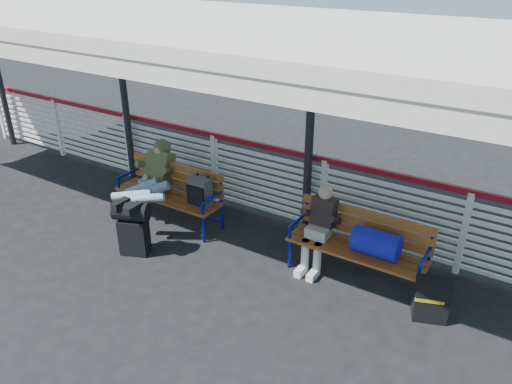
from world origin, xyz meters
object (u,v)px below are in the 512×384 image
Objects in this scene: traveler_man at (147,186)px; suitcase_side at (431,300)px; companion_person at (319,228)px; bench_left at (180,189)px; bench_right at (368,242)px; luggage_stack at (133,226)px.

traveler_man is 4.30m from suitcase_side.
bench_left is at bearing -178.37° from companion_person.
companion_person is at bearing -179.33° from bench_right.
companion_person is (-0.67, -0.01, 0.00)m from bench_right.
bench_right is at bearing 0.67° from companion_person.
bench_right is (3.02, 0.07, 0.00)m from bench_left.
traveler_man is (-0.33, -0.35, 0.11)m from bench_left.
bench_left is (-0.01, 1.03, 0.15)m from luggage_stack.
luggage_stack is 1.51× the size of suitcase_side.
traveler_man reaches higher than bench_left.
bench_left and bench_right have the same top height.
bench_right is 0.67m from companion_person.
suitcase_side is at bearing -18.27° from bench_right.
traveler_man is 2.71m from companion_person.
traveler_man reaches higher than bench_right.
suitcase_side is (3.94, -0.23, -0.32)m from bench_left.
suitcase_side is at bearing -3.35° from bench_left.
bench_left is at bearing 46.05° from traveler_man.
companion_person is 1.66m from suitcase_side.
traveler_man is (-0.35, 0.69, 0.26)m from luggage_stack.
bench_right is at bearing -2.36° from luggage_stack.
luggage_stack is 0.45× the size of bench_left.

